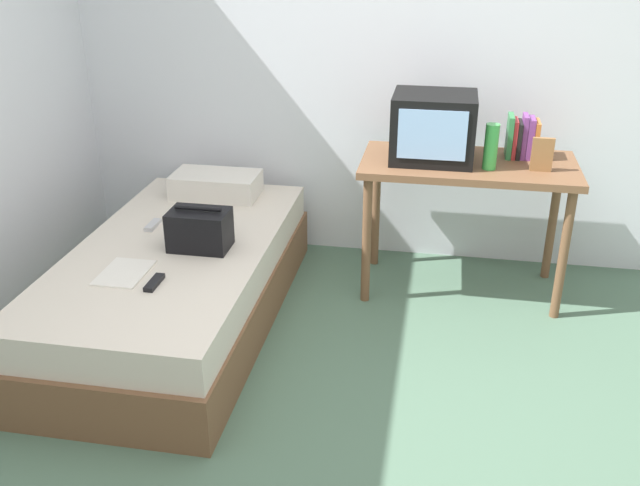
{
  "coord_description": "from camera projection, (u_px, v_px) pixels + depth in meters",
  "views": [
    {
      "loc": [
        0.32,
        -2.24,
        1.98
      ],
      "look_at": [
        -0.25,
        0.9,
        0.51
      ],
      "focal_mm": 39.65,
      "sensor_mm": 36.0,
      "label": 1
    }
  ],
  "objects": [
    {
      "name": "book_row",
      "position": [
        522.0,
        138.0,
        3.86
      ],
      "size": [
        0.17,
        0.16,
        0.24
      ],
      "color": "#337F47",
      "rests_on": "desk"
    },
    {
      "name": "remote_dark",
      "position": [
        154.0,
        283.0,
        3.23
      ],
      "size": [
        0.04,
        0.16,
        0.02
      ],
      "primitive_type": "cube",
      "color": "black",
      "rests_on": "bed"
    },
    {
      "name": "magazine",
      "position": [
        124.0,
        273.0,
        3.33
      ],
      "size": [
        0.21,
        0.29,
        0.01
      ],
      "primitive_type": "cube",
      "color": "white",
      "rests_on": "bed"
    },
    {
      "name": "wall_back",
      "position": [
        396.0,
        46.0,
        4.12
      ],
      "size": [
        5.2,
        0.1,
        2.6
      ],
      "primitive_type": "cube",
      "color": "silver",
      "rests_on": "ground"
    },
    {
      "name": "desk",
      "position": [
        467.0,
        179.0,
        3.88
      ],
      "size": [
        1.16,
        0.6,
        0.78
      ],
      "color": "brown",
      "rests_on": "ground"
    },
    {
      "name": "tv",
      "position": [
        433.0,
        127.0,
        3.79
      ],
      "size": [
        0.44,
        0.39,
        0.36
      ],
      "color": "black",
      "rests_on": "desk"
    },
    {
      "name": "remote_silver",
      "position": [
        153.0,
        225.0,
        3.84
      ],
      "size": [
        0.04,
        0.14,
        0.02
      ],
      "primitive_type": "cube",
      "color": "#B7B7BC",
      "rests_on": "bed"
    },
    {
      "name": "picture_frame",
      "position": [
        542.0,
        155.0,
        3.65
      ],
      "size": [
        0.11,
        0.02,
        0.18
      ],
      "primitive_type": "cube",
      "color": "olive",
      "rests_on": "desk"
    },
    {
      "name": "bed",
      "position": [
        177.0,
        284.0,
        3.72
      ],
      "size": [
        1.0,
        2.0,
        0.45
      ],
      "color": "brown",
      "rests_on": "ground"
    },
    {
      "name": "pillow",
      "position": [
        216.0,
        185.0,
        4.25
      ],
      "size": [
        0.51,
        0.29,
        0.14
      ],
      "primitive_type": "cube",
      "color": "silver",
      "rests_on": "bed"
    },
    {
      "name": "water_bottle",
      "position": [
        491.0,
        147.0,
        3.67
      ],
      "size": [
        0.07,
        0.07,
        0.24
      ],
      "primitive_type": "cylinder",
      "color": "green",
      "rests_on": "desk"
    },
    {
      "name": "ground_plane",
      "position": [
        342.0,
        451.0,
        2.88
      ],
      "size": [
        8.0,
        8.0,
        0.0
      ],
      "primitive_type": "plane",
      "color": "#4C6B56"
    },
    {
      "name": "handbag",
      "position": [
        200.0,
        229.0,
        3.56
      ],
      "size": [
        0.3,
        0.2,
        0.23
      ],
      "color": "black",
      "rests_on": "bed"
    }
  ]
}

